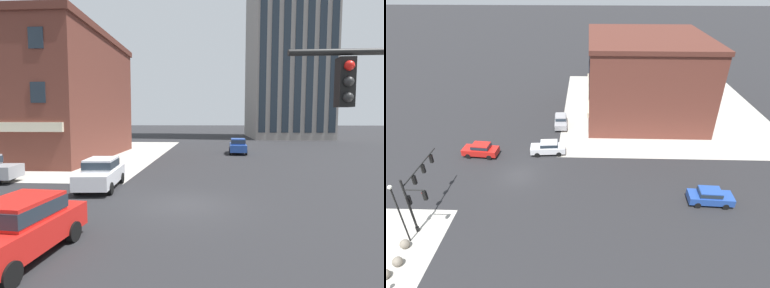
% 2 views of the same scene
% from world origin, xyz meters
% --- Properties ---
extents(ground_plane, '(320.00, 320.00, 0.00)m').
position_xyz_m(ground_plane, '(0.00, 0.00, 0.00)').
color(ground_plane, '#262628').
extents(sidewalk_far_corner, '(32.00, 32.00, 0.02)m').
position_xyz_m(sidewalk_far_corner, '(-20.00, 20.00, 0.00)').
color(sidewalk_far_corner, '#B7B2A8').
rests_on(sidewalk_far_corner, ground).
extents(traffic_signal_main, '(6.40, 2.09, 5.81)m').
position_xyz_m(traffic_signal_main, '(7.37, -7.43, 3.75)').
color(traffic_signal_main, black).
rests_on(traffic_signal_main, ground).
extents(bollard_sphere_curb_a, '(0.81, 0.81, 0.81)m').
position_xyz_m(bollard_sphere_curb_a, '(10.72, -7.79, 0.40)').
color(bollard_sphere_curb_a, gray).
rests_on(bollard_sphere_curb_a, ground).
extents(bollard_sphere_curb_b, '(0.81, 0.81, 0.81)m').
position_xyz_m(bollard_sphere_curb_b, '(12.53, -7.45, 0.40)').
color(bollard_sphere_curb_b, gray).
rests_on(bollard_sphere_curb_b, ground).
extents(street_lamp_corner_near, '(0.36, 0.36, 6.18)m').
position_xyz_m(street_lamp_corner_near, '(10.00, -7.76, 3.81)').
color(street_lamp_corner_near, black).
rests_on(street_lamp_corner_near, ground).
extents(car_main_northbound_near, '(4.51, 2.12, 1.68)m').
position_xyz_m(car_main_northbound_near, '(-12.73, 3.85, 0.92)').
color(car_main_northbound_near, '#99999E').
rests_on(car_main_northbound_near, ground).
extents(car_main_southbound_near, '(2.16, 4.53, 1.68)m').
position_xyz_m(car_main_southbound_near, '(-4.89, 2.88, 0.92)').
color(car_main_southbound_near, silver).
rests_on(car_main_southbound_near, ground).
extents(car_main_southbound_far, '(2.06, 4.48, 1.68)m').
position_xyz_m(car_main_southbound_far, '(4.13, 20.29, 0.92)').
color(car_main_southbound_far, '#23479E').
rests_on(car_main_southbound_far, ground).
extents(car_cross_westbound, '(2.18, 4.54, 1.68)m').
position_xyz_m(car_cross_westbound, '(-4.10, -5.58, 0.92)').
color(car_cross_westbound, red).
rests_on(car_cross_westbound, ground).
extents(storefront_block_near_corner, '(18.57, 17.45, 12.11)m').
position_xyz_m(storefront_block_near_corner, '(-18.10, 16.51, 6.06)').
color(storefront_block_near_corner, brown).
rests_on(storefront_block_near_corner, ground).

